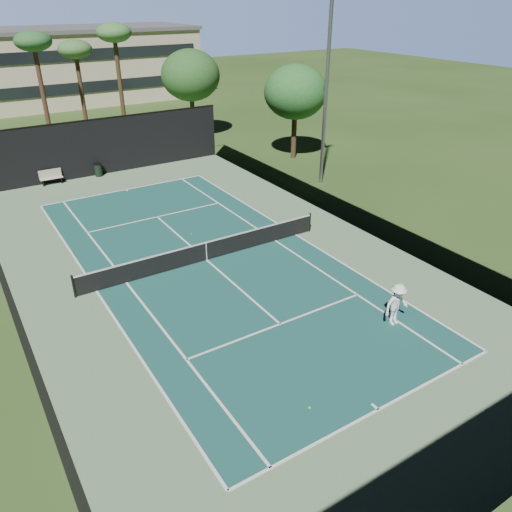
{
  "coord_description": "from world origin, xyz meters",
  "views": [
    {
      "loc": [
        -9.54,
        -19.73,
        11.71
      ],
      "look_at": [
        1.0,
        -3.0,
        1.3
      ],
      "focal_mm": 35.0,
      "sensor_mm": 36.0,
      "label": 1
    }
  ],
  "objects_px": {
    "tennis_ball_b": "(173,260)",
    "tennis_ball_a": "(310,408)",
    "park_bench": "(51,176)",
    "trash_bin": "(98,170)",
    "tennis_ball_c": "(191,234)",
    "player": "(397,304)",
    "tennis_net": "(206,250)",
    "tennis_ball_d": "(73,255)"
  },
  "relations": [
    {
      "from": "tennis_net",
      "to": "tennis_ball_b",
      "type": "bearing_deg",
      "value": 148.99
    },
    {
      "from": "player",
      "to": "tennis_ball_d",
      "type": "distance_m",
      "value": 15.88
    },
    {
      "from": "player",
      "to": "tennis_ball_c",
      "type": "distance_m",
      "value": 12.39
    },
    {
      "from": "player",
      "to": "tennis_ball_d",
      "type": "xyz_separation_m",
      "value": [
        -9.39,
        12.78,
        -0.87
      ]
    },
    {
      "from": "tennis_ball_c",
      "to": "tennis_ball_d",
      "type": "distance_m",
      "value": 6.22
    },
    {
      "from": "tennis_net",
      "to": "trash_bin",
      "type": "height_order",
      "value": "tennis_net"
    },
    {
      "from": "player",
      "to": "park_bench",
      "type": "xyz_separation_m",
      "value": [
        -7.85,
        24.53,
        -0.36
      ]
    },
    {
      "from": "park_bench",
      "to": "trash_bin",
      "type": "distance_m",
      "value": 3.27
    },
    {
      "from": "tennis_net",
      "to": "tennis_ball_c",
      "type": "distance_m",
      "value": 3.27
    },
    {
      "from": "tennis_ball_b",
      "to": "tennis_ball_a",
      "type": "bearing_deg",
      "value": -91.91
    },
    {
      "from": "player",
      "to": "trash_bin",
      "type": "height_order",
      "value": "player"
    },
    {
      "from": "player",
      "to": "park_bench",
      "type": "relative_size",
      "value": 1.21
    },
    {
      "from": "player",
      "to": "tennis_ball_b",
      "type": "relative_size",
      "value": 25.88
    },
    {
      "from": "tennis_ball_c",
      "to": "park_bench",
      "type": "xyz_separation_m",
      "value": [
        -4.62,
        12.6,
        0.52
      ]
    },
    {
      "from": "tennis_ball_d",
      "to": "tennis_ball_c",
      "type": "bearing_deg",
      "value": -7.87
    },
    {
      "from": "tennis_ball_b",
      "to": "tennis_net",
      "type": "bearing_deg",
      "value": -31.01
    },
    {
      "from": "tennis_net",
      "to": "tennis_ball_d",
      "type": "height_order",
      "value": "tennis_net"
    },
    {
      "from": "park_bench",
      "to": "tennis_ball_d",
      "type": "bearing_deg",
      "value": -97.45
    },
    {
      "from": "park_bench",
      "to": "trash_bin",
      "type": "xyz_separation_m",
      "value": [
        3.27,
        -0.07,
        -0.07
      ]
    },
    {
      "from": "tennis_ball_d",
      "to": "player",
      "type": "bearing_deg",
      "value": -53.69
    },
    {
      "from": "tennis_ball_c",
      "to": "park_bench",
      "type": "relative_size",
      "value": 0.04
    },
    {
      "from": "tennis_ball_c",
      "to": "tennis_ball_d",
      "type": "height_order",
      "value": "tennis_ball_d"
    },
    {
      "from": "park_bench",
      "to": "tennis_net",
      "type": "bearing_deg",
      "value": -75.94
    },
    {
      "from": "tennis_net",
      "to": "player",
      "type": "bearing_deg",
      "value": -65.98
    },
    {
      "from": "tennis_ball_c",
      "to": "player",
      "type": "bearing_deg",
      "value": -74.83
    },
    {
      "from": "tennis_net",
      "to": "tennis_ball_a",
      "type": "bearing_deg",
      "value": -99.63
    },
    {
      "from": "tennis_net",
      "to": "tennis_ball_b",
      "type": "height_order",
      "value": "tennis_net"
    },
    {
      "from": "tennis_net",
      "to": "tennis_ball_a",
      "type": "relative_size",
      "value": 174.62
    },
    {
      "from": "tennis_ball_d",
      "to": "park_bench",
      "type": "height_order",
      "value": "park_bench"
    },
    {
      "from": "tennis_net",
      "to": "tennis_ball_d",
      "type": "relative_size",
      "value": 188.8
    },
    {
      "from": "park_bench",
      "to": "trash_bin",
      "type": "bearing_deg",
      "value": -1.14
    },
    {
      "from": "player",
      "to": "tennis_ball_c",
      "type": "bearing_deg",
      "value": 105.2
    },
    {
      "from": "tennis_ball_c",
      "to": "park_bench",
      "type": "distance_m",
      "value": 13.43
    },
    {
      "from": "tennis_ball_a",
      "to": "tennis_ball_b",
      "type": "distance_m",
      "value": 11.53
    },
    {
      "from": "tennis_ball_a",
      "to": "player",
      "type": "bearing_deg",
      "value": 18.32
    },
    {
      "from": "tennis_net",
      "to": "trash_bin",
      "type": "distance_m",
      "value": 15.7
    },
    {
      "from": "tennis_ball_b",
      "to": "tennis_ball_d",
      "type": "bearing_deg",
      "value": 142.17
    },
    {
      "from": "tennis_ball_c",
      "to": "trash_bin",
      "type": "distance_m",
      "value": 12.61
    },
    {
      "from": "tennis_ball_a",
      "to": "tennis_ball_b",
      "type": "bearing_deg",
      "value": 88.09
    },
    {
      "from": "tennis_ball_b",
      "to": "tennis_ball_c",
      "type": "distance_m",
      "value": 3.11
    },
    {
      "from": "tennis_ball_c",
      "to": "trash_bin",
      "type": "bearing_deg",
      "value": 96.17
    },
    {
      "from": "tennis_ball_a",
      "to": "trash_bin",
      "type": "bearing_deg",
      "value": 87.54
    }
  ]
}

